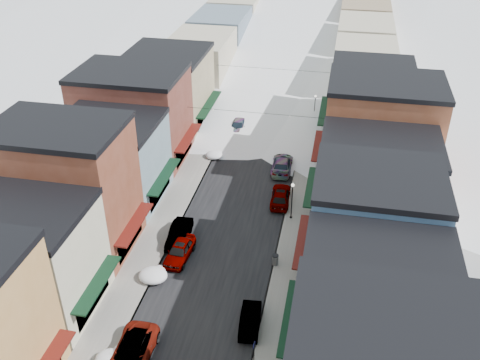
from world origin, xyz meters
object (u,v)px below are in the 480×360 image
at_px(trash_can, 275,260).
at_px(car_silver_sedan, 180,251).
at_px(car_green_sedan, 250,319).
at_px(car_dark_hatch, 179,234).
at_px(car_white_suv, 132,354).
at_px(streetlamp_near, 292,196).

bearing_deg(trash_can, car_silver_sedan, -175.86).
distance_m(car_silver_sedan, car_green_sedan, 10.43).
bearing_deg(car_silver_sedan, car_green_sedan, -37.35).
height_order(car_green_sedan, trash_can, car_green_sedan).
distance_m(car_dark_hatch, trash_can, 9.67).
distance_m(car_silver_sedan, trash_can, 8.72).
bearing_deg(trash_can, car_white_suv, -124.57).
height_order(car_white_suv, car_dark_hatch, car_white_suv).
bearing_deg(car_silver_sedan, trash_can, 8.37).
bearing_deg(car_dark_hatch, car_white_suv, -88.76).
bearing_deg(car_green_sedan, car_white_suv, 27.85).
bearing_deg(car_dark_hatch, car_silver_sedan, -73.72).
bearing_deg(car_white_suv, streetlamp_near, 64.49).
bearing_deg(streetlamp_near, car_green_sedan, -95.54).
bearing_deg(trash_can, streetlamp_near, 85.73).
relative_size(car_white_suv, car_green_sedan, 1.36).
relative_size(car_green_sedan, trash_can, 4.22).
bearing_deg(car_dark_hatch, streetlamp_near, 27.50).
xyz_separation_m(car_green_sedan, trash_can, (0.90, 7.55, -0.04)).
bearing_deg(trash_can, car_dark_hatch, 169.26).
distance_m(car_silver_sedan, streetlamp_near, 12.45).
xyz_separation_m(car_white_suv, car_silver_sedan, (0.00, 12.00, -0.02)).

